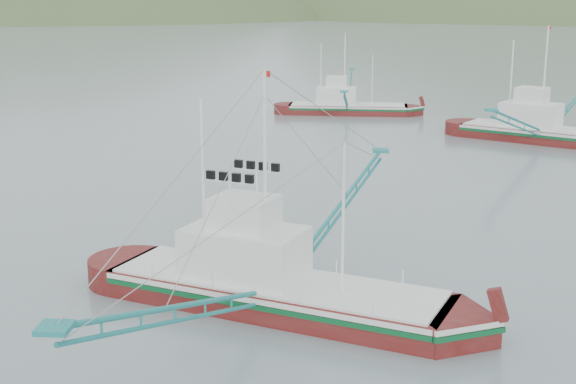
{
  "coord_description": "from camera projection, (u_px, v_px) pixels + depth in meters",
  "views": [
    {
      "loc": [
        2.38,
        -29.17,
        12.03
      ],
      "look_at": [
        0.0,
        6.0,
        3.2
      ],
      "focal_mm": 50.0,
      "sensor_mm": 36.0,
      "label": 1
    }
  ],
  "objects": [
    {
      "name": "ground",
      "position": [
        278.0,
        308.0,
        31.31
      ],
      "size": [
        1200.0,
        1200.0,
        0.0
      ],
      "primitive_type": "plane",
      "color": "slate",
      "rests_on": "ground"
    },
    {
      "name": "main_boat",
      "position": [
        273.0,
        259.0,
        30.88
      ],
      "size": [
        14.03,
        23.76,
        10.0
      ],
      "rotation": [
        0.0,
        0.0,
        -0.37
      ],
      "color": "#52100D",
      "rests_on": "ground"
    },
    {
      "name": "bg_boat_right",
      "position": [
        546.0,
        116.0,
        65.41
      ],
      "size": [
        16.9,
        22.93,
        10.12
      ],
      "rotation": [
        0.0,
        0.0,
        -0.55
      ],
      "color": "#52100D",
      "rests_on": "ground"
    },
    {
      "name": "bg_boat_far",
      "position": [
        346.0,
        102.0,
        80.74
      ],
      "size": [
        12.0,
        21.53,
        8.71
      ],
      "rotation": [
        0.0,
        0.0,
        -0.04
      ],
      "color": "#52100D",
      "rests_on": "ground"
    },
    {
      "name": "ridge_distant",
      "position": [
        382.0,
        9.0,
        571.3
      ],
      "size": [
        960.0,
        400.0,
        240.0
      ],
      "primitive_type": "ellipsoid",
      "color": "slate",
      "rests_on": "ground"
    }
  ]
}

